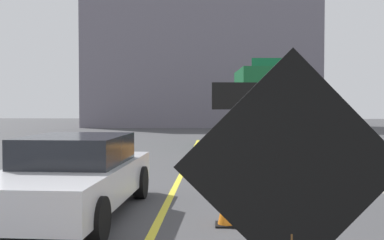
{
  "coord_description": "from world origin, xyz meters",
  "views": [
    {
      "loc": [
        0.95,
        -0.81,
        1.95
      ],
      "look_at": [
        0.59,
        6.17,
        1.7
      ],
      "focal_mm": 43.37,
      "sensor_mm": 36.0,
      "label": 1
    }
  ],
  "objects_px": {
    "arrow_board_trailer": "(234,145)",
    "traffic_cone_mid_lane": "(227,203)",
    "traffic_cone_far_lane": "(221,174)",
    "traffic_cone_curbside": "(226,160)",
    "roadwork_sign": "(291,173)",
    "box_truck": "(260,105)",
    "pickup_car": "(73,175)",
    "highway_guide_sign": "(282,80)"
  },
  "relations": [
    {
      "from": "arrow_board_trailer",
      "to": "traffic_cone_mid_lane",
      "type": "relative_size",
      "value": 3.64
    },
    {
      "from": "traffic_cone_mid_lane",
      "to": "traffic_cone_far_lane",
      "type": "xyz_separation_m",
      "value": [
        -0.05,
        3.06,
        -0.01
      ]
    },
    {
      "from": "traffic_cone_far_lane",
      "to": "traffic_cone_curbside",
      "type": "bearing_deg",
      "value": 86.67
    },
    {
      "from": "traffic_cone_mid_lane",
      "to": "traffic_cone_far_lane",
      "type": "relative_size",
      "value": 1.03
    },
    {
      "from": "roadwork_sign",
      "to": "arrow_board_trailer",
      "type": "distance_m",
      "value": 13.14
    },
    {
      "from": "roadwork_sign",
      "to": "traffic_cone_curbside",
      "type": "height_order",
      "value": "roadwork_sign"
    },
    {
      "from": "box_truck",
      "to": "roadwork_sign",
      "type": "bearing_deg",
      "value": -94.74
    },
    {
      "from": "arrow_board_trailer",
      "to": "roadwork_sign",
      "type": "bearing_deg",
      "value": -90.55
    },
    {
      "from": "pickup_car",
      "to": "traffic_cone_mid_lane",
      "type": "height_order",
      "value": "pickup_car"
    },
    {
      "from": "box_truck",
      "to": "traffic_cone_curbside",
      "type": "height_order",
      "value": "box_truck"
    },
    {
      "from": "roadwork_sign",
      "to": "traffic_cone_far_lane",
      "type": "height_order",
      "value": "roadwork_sign"
    },
    {
      "from": "pickup_car",
      "to": "traffic_cone_far_lane",
      "type": "bearing_deg",
      "value": 43.16
    },
    {
      "from": "highway_guide_sign",
      "to": "traffic_cone_mid_lane",
      "type": "distance_m",
      "value": 22.34
    },
    {
      "from": "roadwork_sign",
      "to": "highway_guide_sign",
      "type": "distance_m",
      "value": 26.25
    },
    {
      "from": "arrow_board_trailer",
      "to": "box_truck",
      "type": "relative_size",
      "value": 0.4
    },
    {
      "from": "traffic_cone_far_lane",
      "to": "traffic_cone_curbside",
      "type": "distance_m",
      "value": 3.08
    },
    {
      "from": "box_truck",
      "to": "arrow_board_trailer",
      "type": "bearing_deg",
      "value": -103.58
    },
    {
      "from": "roadwork_sign",
      "to": "pickup_car",
      "type": "xyz_separation_m",
      "value": [
        -3.03,
        4.75,
        -0.77
      ]
    },
    {
      "from": "arrow_board_trailer",
      "to": "pickup_car",
      "type": "bearing_deg",
      "value": -110.69
    },
    {
      "from": "pickup_car",
      "to": "highway_guide_sign",
      "type": "distance_m",
      "value": 22.36
    },
    {
      "from": "pickup_car",
      "to": "highway_guide_sign",
      "type": "relative_size",
      "value": 0.95
    },
    {
      "from": "traffic_cone_curbside",
      "to": "highway_guide_sign",
      "type": "bearing_deg",
      "value": 76.25
    },
    {
      "from": "arrow_board_trailer",
      "to": "pickup_car",
      "type": "distance_m",
      "value": 8.93
    },
    {
      "from": "arrow_board_trailer",
      "to": "highway_guide_sign",
      "type": "distance_m",
      "value": 13.61
    },
    {
      "from": "arrow_board_trailer",
      "to": "traffic_cone_far_lane",
      "type": "bearing_deg",
      "value": -95.13
    },
    {
      "from": "highway_guide_sign",
      "to": "traffic_cone_mid_lane",
      "type": "height_order",
      "value": "highway_guide_sign"
    },
    {
      "from": "pickup_car",
      "to": "highway_guide_sign",
      "type": "bearing_deg",
      "value": 72.61
    },
    {
      "from": "traffic_cone_mid_lane",
      "to": "traffic_cone_curbside",
      "type": "xyz_separation_m",
      "value": [
        0.13,
        6.13,
        -0.05
      ]
    },
    {
      "from": "roadwork_sign",
      "to": "traffic_cone_mid_lane",
      "type": "distance_m",
      "value": 4.31
    },
    {
      "from": "traffic_cone_mid_lane",
      "to": "traffic_cone_curbside",
      "type": "height_order",
      "value": "traffic_cone_mid_lane"
    },
    {
      "from": "traffic_cone_far_lane",
      "to": "traffic_cone_curbside",
      "type": "xyz_separation_m",
      "value": [
        0.18,
        3.07,
        -0.04
      ]
    },
    {
      "from": "pickup_car",
      "to": "traffic_cone_mid_lane",
      "type": "xyz_separation_m",
      "value": [
        2.68,
        -0.6,
        -0.33
      ]
    },
    {
      "from": "traffic_cone_far_lane",
      "to": "arrow_board_trailer",
      "type": "bearing_deg",
      "value": 84.87
    },
    {
      "from": "traffic_cone_far_lane",
      "to": "traffic_cone_mid_lane",
      "type": "bearing_deg",
      "value": -89.01
    },
    {
      "from": "box_truck",
      "to": "pickup_car",
      "type": "bearing_deg",
      "value": -107.76
    },
    {
      "from": "traffic_cone_mid_lane",
      "to": "traffic_cone_curbside",
      "type": "relative_size",
      "value": 1.15
    },
    {
      "from": "traffic_cone_curbside",
      "to": "traffic_cone_mid_lane",
      "type": "bearing_deg",
      "value": -91.18
    },
    {
      "from": "arrow_board_trailer",
      "to": "traffic_cone_curbside",
      "type": "bearing_deg",
      "value": -97.07
    },
    {
      "from": "highway_guide_sign",
      "to": "arrow_board_trailer",
      "type": "bearing_deg",
      "value": -105.18
    },
    {
      "from": "highway_guide_sign",
      "to": "traffic_cone_curbside",
      "type": "bearing_deg",
      "value": -103.75
    },
    {
      "from": "pickup_car",
      "to": "traffic_cone_mid_lane",
      "type": "distance_m",
      "value": 2.76
    },
    {
      "from": "pickup_car",
      "to": "traffic_cone_curbside",
      "type": "bearing_deg",
      "value": 63.12
    }
  ]
}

